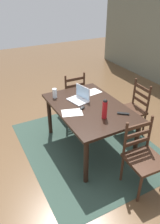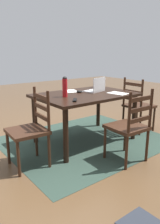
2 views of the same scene
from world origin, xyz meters
The scene contains 13 objects.
ground_plane centered at (0.00, 0.00, 0.00)m, with size 14.00×14.00×0.00m, color brown.
area_rug centered at (0.00, 0.00, 0.00)m, with size 2.42×2.02×0.01m, color #2D4238.
dining_table centered at (0.00, 0.00, 0.67)m, with size 1.48×1.00×0.76m.
chair_left_far centered at (-1.03, 0.20, 0.46)m, with size 0.45×0.45×0.95m.
chair_right_far centered at (1.03, 0.20, 0.46)m, with size 0.47×0.47×0.95m.
chair_far_head centered at (0.00, 0.87, 0.46)m, with size 0.46×0.46×0.95m.
laptop centered at (-0.24, -0.03, 0.82)m, with size 0.36×0.29×0.23m.
water_bottle centered at (0.39, 0.02, 0.91)m, with size 0.07×0.07×0.29m.
drinking_glass centered at (-0.52, -0.35, 0.84)m, with size 0.07×0.07×0.15m, color silver.
computer_mouse centered at (0.02, -0.13, 0.78)m, with size 0.06×0.10×0.03m, color black.
tv_remote centered at (0.43, 0.31, 0.77)m, with size 0.04×0.17×0.02m, color black.
paper_stack_left centered at (0.05, -0.32, 0.76)m, with size 0.21×0.30×0.00m, color white.
paper_stack_right centered at (-0.41, 0.29, 0.76)m, with size 0.21×0.30×0.00m, color white.
Camera 2 is at (2.12, 2.59, 1.37)m, focal length 35.85 mm.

